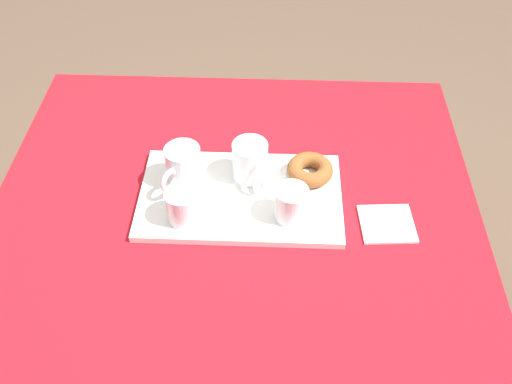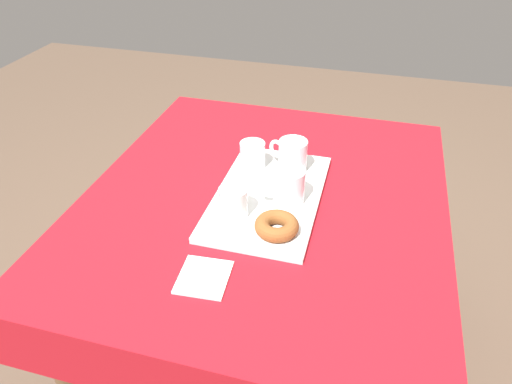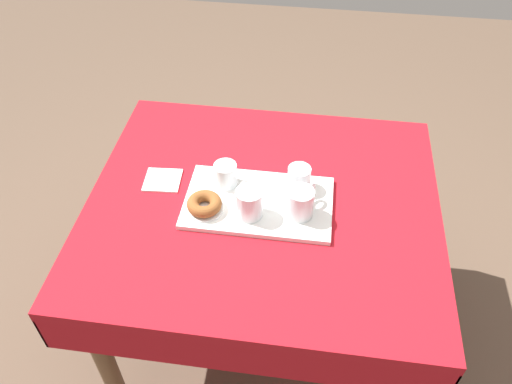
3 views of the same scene
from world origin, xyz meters
name	(u,v)px [view 1 (image 1 of 3)]	position (x,y,z in m)	size (l,w,h in m)	color
ground_plane	(241,355)	(0.00, 0.00, 0.00)	(6.00, 6.00, 0.00)	brown
dining_table	(236,230)	(0.00, 0.00, 0.64)	(1.13, 0.99, 0.74)	#A8141E
serving_tray	(241,196)	(0.01, 0.01, 0.74)	(0.47, 0.28, 0.02)	white
tea_mug_left	(250,162)	(0.03, 0.07, 0.80)	(0.08, 0.12, 0.10)	white
tea_mug_right	(183,167)	(-0.12, 0.05, 0.80)	(0.09, 0.12, 0.10)	white
water_glass_near	(291,205)	(0.13, -0.05, 0.79)	(0.07, 0.07, 0.08)	white
water_glass_far	(183,207)	(-0.11, -0.07, 0.79)	(0.07, 0.07, 0.08)	white
donut_plate_left	(309,176)	(0.17, 0.07, 0.76)	(0.12, 0.12, 0.01)	white
sugar_donut_left	(310,170)	(0.17, 0.07, 0.78)	(0.11, 0.11, 0.04)	brown
paper_napkin	(387,224)	(0.35, -0.05, 0.74)	(0.12, 0.11, 0.01)	white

